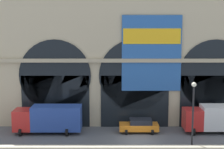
{
  "coord_description": "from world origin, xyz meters",
  "views": [
    {
      "loc": [
        -2.7,
        -33.25,
        11.83
      ],
      "look_at": [
        -2.57,
        5.0,
        6.32
      ],
      "focal_mm": 52.73,
      "sensor_mm": 36.0,
      "label": 1
    }
  ],
  "objects_px": {
    "box_truck_midwest": "(48,118)",
    "box_truck_mideast": "(217,118)",
    "street_lamp_quayside": "(192,109)",
    "car_center": "(138,125)"
  },
  "relations": [
    {
      "from": "box_truck_midwest",
      "to": "street_lamp_quayside",
      "type": "bearing_deg",
      "value": -23.91
    },
    {
      "from": "box_truck_mideast",
      "to": "street_lamp_quayside",
      "type": "xyz_separation_m",
      "value": [
        -4.51,
        -6.65,
        2.71
      ]
    },
    {
      "from": "box_truck_midwest",
      "to": "box_truck_mideast",
      "type": "relative_size",
      "value": 1.0
    },
    {
      "from": "box_truck_midwest",
      "to": "box_truck_mideast",
      "type": "distance_m",
      "value": 19.05
    },
    {
      "from": "car_center",
      "to": "box_truck_mideast",
      "type": "xyz_separation_m",
      "value": [
        8.86,
        -0.01,
        0.9
      ]
    },
    {
      "from": "box_truck_mideast",
      "to": "car_center",
      "type": "bearing_deg",
      "value": 179.97
    },
    {
      "from": "box_truck_midwest",
      "to": "box_truck_mideast",
      "type": "bearing_deg",
      "value": 0.62
    },
    {
      "from": "car_center",
      "to": "box_truck_mideast",
      "type": "relative_size",
      "value": 0.59
    },
    {
      "from": "box_truck_midwest",
      "to": "car_center",
      "type": "relative_size",
      "value": 1.7
    },
    {
      "from": "car_center",
      "to": "street_lamp_quayside",
      "type": "xyz_separation_m",
      "value": [
        4.35,
        -6.66,
        3.61
      ]
    }
  ]
}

